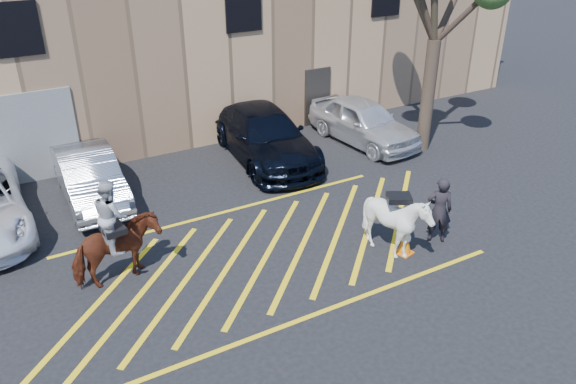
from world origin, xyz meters
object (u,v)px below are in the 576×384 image
car_blue_suv (264,135)px  saddled_white (396,223)px  handler (439,210)px  traffic_cone (405,241)px  car_silver_sedan (90,177)px  car_white_suv (363,121)px  mounted_bay (115,243)px

car_blue_suv → saddled_white: (0.05, -6.81, 0.06)m
handler → traffic_cone: 1.21m
handler → saddled_white: 1.35m
car_blue_suv → handler: 6.97m
car_silver_sedan → car_blue_suv: (5.76, 0.18, 0.11)m
handler → traffic_cone: size_ratio=2.42×
traffic_cone → car_blue_suv: bearing=92.5°
car_white_suv → car_silver_sedan: bearing=173.1°
mounted_bay → saddled_white: size_ratio=1.23×
car_blue_suv → car_white_suv: (3.73, -0.46, -0.04)m
car_silver_sedan → mounted_bay: size_ratio=1.72×
car_blue_suv → handler: handler is taller
car_white_suv → mounted_bay: (-9.83, -4.15, 0.25)m
car_white_suv → handler: (-2.33, -6.36, 0.10)m
car_silver_sedan → handler: (7.16, -6.64, 0.16)m
saddled_white → mounted_bay: bearing=160.3°
handler → car_silver_sedan: bearing=-8.2°
car_silver_sedan → handler: 9.77m
car_silver_sedan → car_white_suv: bearing=-1.0°
car_blue_suv → car_silver_sedan: bearing=-172.4°
car_blue_suv → car_white_suv: bearing=-1.2°
car_silver_sedan → traffic_cone: size_ratio=6.00×
traffic_cone → car_white_suv: bearing=62.0°
saddled_white → traffic_cone: saddled_white is taller
traffic_cone → handler: bearing=4.4°
car_blue_suv → saddled_white: saddled_white is taller
car_blue_suv → mounted_bay: 7.65m
saddled_white → car_white_suv: bearing=59.9°
car_silver_sedan → saddled_white: (5.81, -6.62, 0.16)m
mounted_bay → traffic_cone: 6.83m
car_white_suv → mounted_bay: size_ratio=1.81×
handler → mounted_bay: bearing=18.1°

